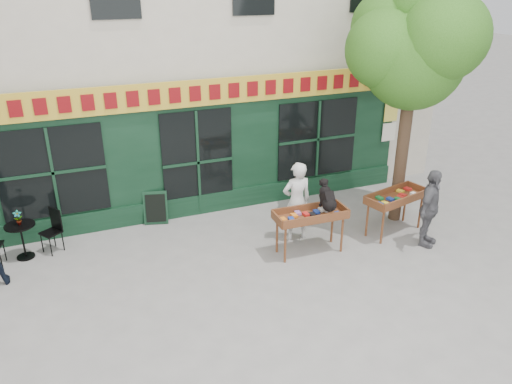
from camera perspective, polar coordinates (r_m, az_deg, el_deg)
ground at (r=10.51m, az=-2.84°, el=-7.59°), size 80.00×80.00×0.00m
street_tree at (r=11.52m, az=17.73°, el=15.91°), size 3.05×2.90×5.60m
book_cart_center at (r=10.41m, az=6.23°, el=-2.87°), size 1.52×0.67×0.99m
dog at (r=10.33m, az=8.19°, el=-0.32°), size 0.36×0.61×0.60m
woman at (r=10.89m, az=4.67°, el=-1.09°), size 0.67×0.46×1.81m
book_cart_right at (r=11.60m, az=15.72°, el=-0.78°), size 1.61×0.96×0.99m
man_right at (r=11.25m, az=19.23°, el=-1.78°), size 1.08×0.92×1.73m
bistro_table at (r=11.34m, az=-25.23°, el=-4.40°), size 0.60×0.60×0.76m
bistro_chair_right at (r=11.38m, az=-22.13°, el=-3.66°), size 0.50×0.50×0.95m
potted_plant at (r=11.18m, az=-25.56°, el=-2.68°), size 0.17×0.12×0.32m
chalkboard at (r=11.97m, az=-11.41°, el=-1.80°), size 0.59×0.32×0.79m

